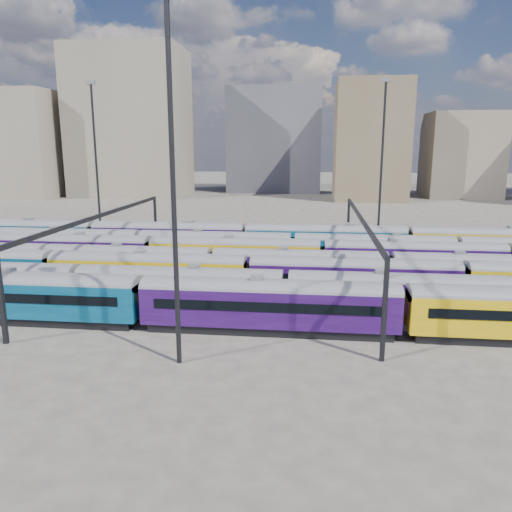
# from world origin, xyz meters

# --- Properties ---
(ground) EXTENTS (500.00, 500.00, 0.00)m
(ground) POSITION_xyz_m (0.00, 0.00, 0.00)
(ground) COLOR #3F3B36
(ground) RESTS_ON ground
(rake_0) EXTENTS (134.45, 3.28, 5.53)m
(rake_0) POSITION_xyz_m (-10.17, -15.00, 2.90)
(rake_0) COLOR black
(rake_0) RESTS_ON ground
(rake_1) EXTENTS (143.79, 3.00, 5.06)m
(rake_1) POSITION_xyz_m (12.53, -10.00, 2.66)
(rake_1) COLOR black
(rake_1) RESTS_ON ground
(rake_2) EXTENTS (108.55, 3.18, 5.36)m
(rake_2) POSITION_xyz_m (8.91, -5.00, 2.81)
(rake_2) COLOR black
(rake_2) RESTS_ON ground
(rake_3) EXTENTS (121.16, 2.96, 4.97)m
(rake_3) POSITION_xyz_m (-6.91, 0.00, 2.61)
(rake_3) COLOR black
(rake_3) RESTS_ON ground
(rake_4) EXTENTS (130.31, 3.18, 5.36)m
(rake_4) POSITION_xyz_m (5.91, 5.00, 2.81)
(rake_4) COLOR black
(rake_4) RESTS_ON ground
(rake_5) EXTENTS (105.24, 3.08, 5.19)m
(rake_5) POSITION_xyz_m (12.66, 10.00, 2.73)
(rake_5) COLOR black
(rake_5) RESTS_ON ground
(rake_6) EXTENTS (114.35, 3.35, 5.65)m
(rake_6) POSITION_xyz_m (6.51, 15.00, 2.97)
(rake_6) COLOR black
(rake_6) RESTS_ON ground
(gantry_1) EXTENTS (0.35, 40.35, 8.03)m
(gantry_1) POSITION_xyz_m (-20.00, 0.00, 6.79)
(gantry_1) COLOR black
(gantry_1) RESTS_ON ground
(gantry_2) EXTENTS (0.35, 40.35, 8.03)m
(gantry_2) POSITION_xyz_m (10.00, 0.00, 6.79)
(gantry_2) COLOR black
(gantry_2) RESTS_ON ground
(mast_1) EXTENTS (1.40, 0.50, 25.60)m
(mast_1) POSITION_xyz_m (-30.00, 22.00, 13.97)
(mast_1) COLOR black
(mast_1) RESTS_ON ground
(mast_2) EXTENTS (1.40, 0.50, 25.60)m
(mast_2) POSITION_xyz_m (-5.00, -22.00, 13.97)
(mast_2) COLOR black
(mast_2) RESTS_ON ground
(mast_3) EXTENTS (1.40, 0.50, 25.60)m
(mast_3) POSITION_xyz_m (15.00, 24.00, 13.97)
(mast_3) COLOR black
(mast_3) RESTS_ON ground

